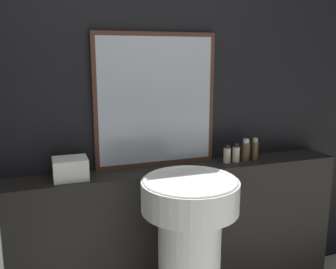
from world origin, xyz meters
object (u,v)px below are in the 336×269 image
(lotion_bottle, at_px, (246,151))
(towel_stack, at_px, (70,168))
(shampoo_bottle, at_px, (227,154))
(conditioner_bottle, at_px, (236,153))
(pedestal_sink, at_px, (189,257))
(body_wash_bottle, at_px, (255,150))
(mirror, at_px, (156,101))

(lotion_bottle, bearing_deg, towel_stack, -180.00)
(shampoo_bottle, height_order, lotion_bottle, lotion_bottle)
(shampoo_bottle, bearing_deg, conditioner_bottle, -0.00)
(conditioner_bottle, distance_m, lotion_bottle, 0.07)
(towel_stack, bearing_deg, pedestal_sink, -40.35)
(body_wash_bottle, bearing_deg, shampoo_bottle, 180.00)
(body_wash_bottle, bearing_deg, towel_stack, 180.00)
(mirror, bearing_deg, body_wash_bottle, -8.74)
(conditioner_bottle, bearing_deg, body_wash_bottle, 0.00)
(pedestal_sink, bearing_deg, towel_stack, 139.65)
(pedestal_sink, xyz_separation_m, shampoo_bottle, (0.43, 0.44, 0.37))
(towel_stack, relative_size, body_wash_bottle, 1.29)
(pedestal_sink, bearing_deg, body_wash_bottle, 35.07)
(mirror, distance_m, towel_stack, 0.62)
(mirror, relative_size, lotion_bottle, 5.56)
(mirror, distance_m, conditioner_bottle, 0.61)
(mirror, distance_m, lotion_bottle, 0.66)
(shampoo_bottle, bearing_deg, pedestal_sink, -134.27)
(pedestal_sink, xyz_separation_m, lotion_bottle, (0.56, 0.44, 0.39))
(conditioner_bottle, bearing_deg, towel_stack, 180.00)
(pedestal_sink, relative_size, body_wash_bottle, 6.85)
(shampoo_bottle, relative_size, conditioner_bottle, 0.99)
(lotion_bottle, relative_size, body_wash_bottle, 0.99)
(pedestal_sink, height_order, towel_stack, towel_stack)
(pedestal_sink, distance_m, lotion_bottle, 0.81)
(mirror, distance_m, body_wash_bottle, 0.71)
(shampoo_bottle, relative_size, body_wash_bottle, 0.80)
(pedestal_sink, xyz_separation_m, body_wash_bottle, (0.62, 0.44, 0.39))
(body_wash_bottle, bearing_deg, lotion_bottle, 180.00)
(towel_stack, height_order, conditioner_bottle, same)
(towel_stack, bearing_deg, body_wash_bottle, 0.00)
(pedestal_sink, height_order, mirror, mirror)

